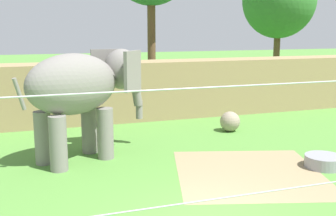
% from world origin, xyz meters
% --- Properties ---
extents(dirt_patch, '(5.01, 5.12, 0.01)m').
position_xyz_m(dirt_patch, '(2.28, 2.51, 0.00)').
color(dirt_patch, '#937F5B').
rests_on(dirt_patch, ground).
extents(embankment_wall, '(36.00, 1.80, 2.55)m').
position_xyz_m(embankment_wall, '(0.00, 10.49, 1.27)').
color(embankment_wall, '#997F56').
rests_on(embankment_wall, ground).
extents(elephant, '(4.16, 2.97, 3.34)m').
position_xyz_m(elephant, '(-1.90, 5.32, 2.21)').
color(elephant, gray).
rests_on(elephant, ground).
extents(enrichment_ball, '(0.79, 0.79, 0.79)m').
position_xyz_m(enrichment_ball, '(3.96, 6.98, 0.39)').
color(enrichment_ball, gray).
rests_on(enrichment_ball, ground).
extents(cable_fence, '(12.12, 0.18, 3.48)m').
position_xyz_m(cable_fence, '(0.00, -3.02, 1.75)').
color(cable_fence, brown).
rests_on(cable_fence, ground).
extents(water_tub, '(1.10, 1.10, 0.35)m').
position_xyz_m(water_tub, '(4.58, 2.23, 0.18)').
color(water_tub, gray).
rests_on(water_tub, ground).
extents(tree_far_left, '(4.96, 4.96, 8.49)m').
position_xyz_m(tree_far_left, '(13.08, 17.87, 5.86)').
color(tree_far_left, brown).
rests_on(tree_far_left, ground).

